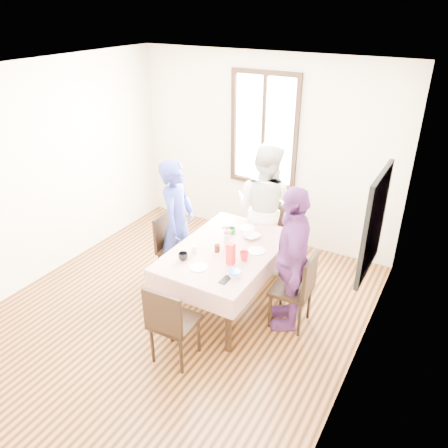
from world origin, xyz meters
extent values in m
plane|color=black|center=(0.00, 0.00, 0.00)|extent=(4.50, 4.50, 0.00)
plane|color=beige|center=(0.00, 2.25, 1.35)|extent=(4.00, 0.00, 4.00)
plane|color=beige|center=(2.00, 0.00, 1.35)|extent=(0.00, 4.50, 4.50)
cube|color=black|center=(0.00, 2.23, 1.65)|extent=(1.02, 0.06, 1.62)
cube|color=white|center=(0.00, 2.24, 1.65)|extent=(0.90, 0.02, 1.50)
cube|color=red|center=(1.98, 0.30, 1.55)|extent=(0.04, 0.76, 0.96)
cube|color=black|center=(0.41, 0.44, 0.38)|extent=(0.96, 1.50, 0.75)
cube|color=#5A0A03|center=(0.41, 0.44, 0.76)|extent=(1.08, 1.62, 0.01)
cube|color=black|center=(-0.39, 0.58, 0.46)|extent=(0.47, 0.47, 0.91)
cube|color=black|center=(1.20, 0.49, 0.46)|extent=(0.44, 0.44, 0.91)
cube|color=black|center=(0.41, 1.48, 0.46)|extent=(0.42, 0.42, 0.91)
cube|color=black|center=(0.41, -0.59, 0.46)|extent=(0.44, 0.44, 0.91)
imported|color=navy|center=(-0.37, 0.58, 0.82)|extent=(0.52, 0.67, 1.64)
imported|color=silver|center=(0.41, 1.46, 0.86)|extent=(0.90, 0.73, 1.73)
imported|color=#632E6F|center=(1.18, 0.49, 0.83)|extent=(0.77, 1.06, 1.67)
imported|color=black|center=(0.12, 0.00, 0.80)|extent=(0.13, 0.13, 0.08)
imported|color=red|center=(0.69, 0.33, 0.81)|extent=(0.15, 0.15, 0.10)
imported|color=#0C7226|center=(0.28, 0.80, 0.80)|extent=(0.13, 0.13, 0.07)
imported|color=white|center=(0.54, 0.81, 0.79)|extent=(0.26, 0.26, 0.05)
cube|color=red|center=(0.60, 0.19, 0.88)|extent=(0.08, 0.08, 0.25)
cylinder|color=white|center=(0.76, -0.01, 0.79)|extent=(0.11, 0.11, 0.05)
cylinder|color=black|center=(0.35, 0.33, 0.81)|extent=(0.06, 0.06, 0.09)
cylinder|color=silver|center=(0.14, 0.19, 0.81)|extent=(0.06, 0.06, 0.09)
cube|color=black|center=(0.71, -0.11, 0.77)|extent=(0.08, 0.16, 0.01)
cylinder|color=silver|center=(0.37, 0.50, 0.83)|extent=(0.07, 0.07, 0.13)
cylinder|color=white|center=(0.73, 0.56, 0.77)|extent=(0.20, 0.20, 0.01)
cylinder|color=white|center=(0.38, 1.01, 0.77)|extent=(0.20, 0.20, 0.01)
cylinder|color=white|center=(0.35, -0.05, 0.77)|extent=(0.20, 0.20, 0.01)
cylinder|color=blue|center=(0.76, -0.01, 0.82)|extent=(0.12, 0.12, 0.01)
camera|label=1|loc=(2.54, -3.32, 3.31)|focal=35.32mm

